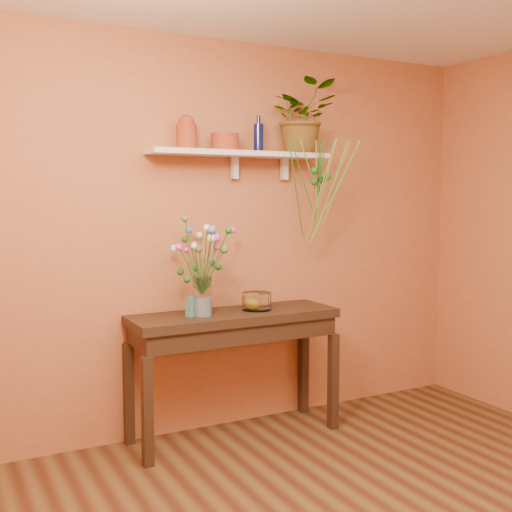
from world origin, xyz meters
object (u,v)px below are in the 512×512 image
(spider_plant, at_px, (302,117))
(bouquet, at_px, (203,249))
(glass_vase, at_px, (202,299))
(glass_bowl, at_px, (257,302))
(sideboard, at_px, (234,330))
(terracotta_jug, at_px, (186,133))
(blue_bottle, at_px, (258,137))

(spider_plant, distance_m, bouquet, 1.24)
(glass_vase, bearing_deg, spider_plant, 9.98)
(bouquet, height_order, glass_bowl, bouquet)
(spider_plant, relative_size, glass_vase, 1.99)
(sideboard, height_order, glass_bowl, glass_bowl)
(sideboard, distance_m, spider_plant, 1.58)
(sideboard, relative_size, spider_plant, 2.77)
(terracotta_jug, distance_m, blue_bottle, 0.53)
(glass_bowl, bearing_deg, sideboard, -178.94)
(bouquet, bearing_deg, spider_plant, 10.50)
(bouquet, bearing_deg, terracotta_jug, 102.64)
(glass_vase, bearing_deg, glass_bowl, 4.67)
(glass_vase, xyz_separation_m, bouquet, (0.00, -0.01, 0.33))
(sideboard, height_order, bouquet, bouquet)
(blue_bottle, xyz_separation_m, bouquet, (-0.49, -0.16, -0.74))
(sideboard, relative_size, terracotta_jug, 6.32)
(spider_plant, bearing_deg, blue_bottle, 179.51)
(terracotta_jug, relative_size, bouquet, 0.39)
(spider_plant, xyz_separation_m, glass_bowl, (-0.43, -0.11, -1.28))
(terracotta_jug, relative_size, glass_bowl, 1.12)
(glass_bowl, bearing_deg, glass_vase, -175.33)
(blue_bottle, distance_m, bouquet, 0.90)
(bouquet, bearing_deg, blue_bottle, 18.02)
(glass_vase, bearing_deg, blue_bottle, 17.15)
(spider_plant, distance_m, glass_vase, 1.50)
(sideboard, bearing_deg, bouquet, -170.95)
(bouquet, distance_m, glass_bowl, 0.56)
(sideboard, xyz_separation_m, glass_bowl, (0.17, 0.00, 0.18))
(terracotta_jug, bearing_deg, sideboard, -25.20)
(terracotta_jug, bearing_deg, glass_vase, -77.71)
(glass_bowl, bearing_deg, spider_plant, 14.96)
(spider_plant, bearing_deg, terracotta_jug, 179.17)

